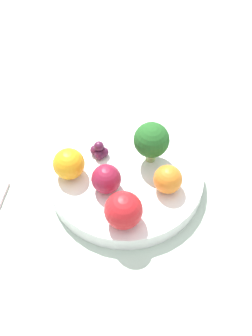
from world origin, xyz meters
The scene contains 9 objects.
ground_plane centered at (0.00, 0.00, 0.00)m, with size 6.00×6.00×0.00m, color gray.
table_surface centered at (0.00, 0.00, 0.01)m, with size 1.20×1.20×0.02m.
bowl centered at (0.00, 0.00, 0.03)m, with size 0.25×0.25×0.03m.
broccoli centered at (-0.04, -0.03, 0.09)m, with size 0.06×0.06×0.07m.
apple_red centered at (-0.01, 0.09, 0.08)m, with size 0.06×0.06×0.06m.
apple_green centered at (0.03, 0.03, 0.07)m, with size 0.05×0.05×0.05m.
orange_front centered at (0.09, 0.01, 0.07)m, with size 0.05×0.05×0.05m.
orange_back centered at (-0.07, 0.02, 0.07)m, with size 0.04×0.04×0.04m.
grape_cluster centered at (0.05, -0.03, 0.06)m, with size 0.03×0.03×0.03m.
Camera 1 is at (-0.06, 0.44, 0.64)m, focal length 50.00 mm.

